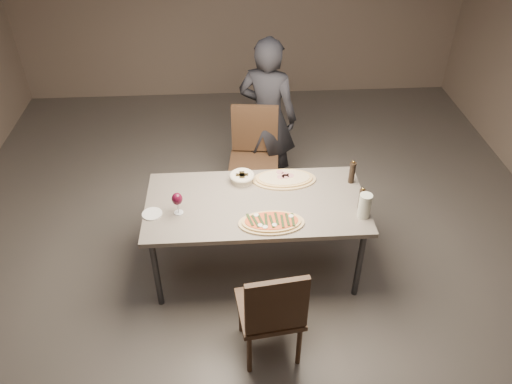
{
  "coord_description": "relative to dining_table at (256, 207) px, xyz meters",
  "views": [
    {
      "loc": [
        -0.2,
        -3.17,
        3.29
      ],
      "look_at": [
        0.0,
        0.0,
        0.85
      ],
      "focal_mm": 35.0,
      "sensor_mm": 36.0,
      "label": 1
    }
  ],
  "objects": [
    {
      "name": "room",
      "position": [
        0.0,
        0.0,
        0.71
      ],
      "size": [
        7.0,
        7.0,
        7.0
      ],
      "color": "#5A544E",
      "rests_on": "ground"
    },
    {
      "name": "dining_table",
      "position": [
        0.0,
        0.0,
        0.0
      ],
      "size": [
        1.8,
        0.9,
        0.75
      ],
      "color": "slate",
      "rests_on": "ground"
    },
    {
      "name": "zucchini_pizza",
      "position": [
        0.1,
        -0.28,
        0.07
      ],
      "size": [
        0.51,
        0.28,
        0.05
      ],
      "rotation": [
        0.0,
        0.0,
        -0.21
      ],
      "color": "tan",
      "rests_on": "dining_table"
    },
    {
      "name": "ham_pizza",
      "position": [
        0.26,
        0.28,
        0.07
      ],
      "size": [
        0.55,
        0.3,
        0.04
      ],
      "rotation": [
        0.0,
        0.0,
        -0.11
      ],
      "color": "tan",
      "rests_on": "dining_table"
    },
    {
      "name": "bread_basket",
      "position": [
        -0.1,
        0.29,
        0.1
      ],
      "size": [
        0.21,
        0.21,
        0.08
      ],
      "rotation": [
        0.0,
        0.0,
        -0.05
      ],
      "color": "beige",
      "rests_on": "dining_table"
    },
    {
      "name": "oil_dish",
      "position": [
        -0.01,
        -0.21,
        0.06
      ],
      "size": [
        0.13,
        0.13,
        0.01
      ],
      "rotation": [
        0.0,
        0.0,
        0.43
      ],
      "color": "white",
      "rests_on": "dining_table"
    },
    {
      "name": "pepper_mill_left",
      "position": [
        0.83,
        -0.13,
        0.15
      ],
      "size": [
        0.05,
        0.05,
        0.2
      ],
      "rotation": [
        0.0,
        0.0,
        -0.05
      ],
      "color": "black",
      "rests_on": "dining_table"
    },
    {
      "name": "pepper_mill_right",
      "position": [
        0.83,
        0.22,
        0.16
      ],
      "size": [
        0.06,
        0.06,
        0.22
      ],
      "rotation": [
        0.0,
        0.0,
        -0.24
      ],
      "color": "black",
      "rests_on": "dining_table"
    },
    {
      "name": "carafe",
      "position": [
        0.83,
        -0.23,
        0.16
      ],
      "size": [
        0.1,
        0.1,
        0.21
      ],
      "rotation": [
        0.0,
        0.0,
        0.09
      ],
      "color": "silver",
      "rests_on": "dining_table"
    },
    {
      "name": "wine_glass",
      "position": [
        -0.62,
        -0.1,
        0.19
      ],
      "size": [
        0.09,
        0.09,
        0.19
      ],
      "rotation": [
        0.0,
        0.0,
        -0.25
      ],
      "color": "silver",
      "rests_on": "dining_table"
    },
    {
      "name": "side_plate",
      "position": [
        -0.83,
        -0.11,
        0.06
      ],
      "size": [
        0.16,
        0.16,
        0.01
      ],
      "rotation": [
        0.0,
        0.0,
        0.03
      ],
      "color": "white",
      "rests_on": "dining_table"
    },
    {
      "name": "chair_near",
      "position": [
        0.06,
        -0.94,
        -0.16
      ],
      "size": [
        0.5,
        0.5,
        0.94
      ],
      "rotation": [
        0.0,
        0.0,
        0.13
      ],
      "color": "#3F291A",
      "rests_on": "ground"
    },
    {
      "name": "chair_far",
      "position": [
        0.05,
        1.02,
        -0.12
      ],
      "size": [
        0.53,
        0.53,
        1.02
      ],
      "rotation": [
        0.0,
        0.0,
        3.03
      ],
      "color": "#3F291A",
      "rests_on": "ground"
    },
    {
      "name": "diner",
      "position": [
        0.2,
        1.26,
        0.14
      ],
      "size": [
        0.71,
        0.61,
        1.66
      ],
      "primitive_type": "imported",
      "rotation": [
        0.0,
        0.0,
        2.74
      ],
      "color": "black",
      "rests_on": "ground"
    }
  ]
}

